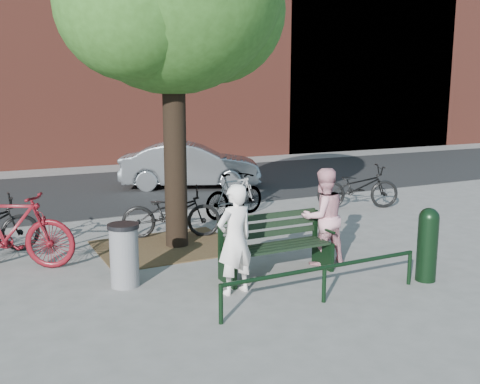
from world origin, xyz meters
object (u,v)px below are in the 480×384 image
bollard (428,242)px  litter_bin (124,255)px  parked_car (191,165)px  park_bench (275,244)px  bicycle_c (171,212)px  person_left (235,239)px  person_right (323,217)px

bollard → litter_bin: bollard is taller
bollard → parked_car: bearing=90.8°
park_bench → litter_bin: bearing=166.6°
bollard → bicycle_c: bollard is taller
bollard → person_left: bearing=163.2°
park_bench → parked_car: (1.71, 7.74, 0.19)m
person_right → bicycle_c: (-1.62, 2.65, -0.29)m
person_right → bicycle_c: size_ratio=0.84×
person_left → bollard: 2.86m
bollard → litter_bin: (-4.02, 1.79, -0.12)m
person_right → bollard: person_right is taller
person_left → bicycle_c: (0.21, 3.16, -0.27)m
person_left → park_bench: bearing=-163.8°
bollard → park_bench: bearing=145.4°
park_bench → bicycle_c: bicycle_c is taller
person_left → parked_car: size_ratio=0.38×
person_left → person_right: size_ratio=0.98×
person_left → bicycle_c: bearing=-103.7°
parked_car → litter_bin: bearing=175.5°
litter_bin → bicycle_c: bicycle_c is taller
litter_bin → bicycle_c: bearing=55.8°
litter_bin → bicycle_c: 2.66m
person_left → litter_bin: bearing=-46.7°
person_right → parked_car: 7.71m
person_left → litter_bin: size_ratio=1.68×
person_left → person_right: (1.83, 0.51, 0.02)m
bicycle_c → bollard: bearing=-128.3°
bicycle_c → parked_car: size_ratio=0.46×
park_bench → bicycle_c: (-0.69, 2.72, 0.01)m
park_bench → parked_car: bearing=77.5°
parked_car → bollard: bearing=-155.4°
person_right → litter_bin: size_ratio=1.72×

